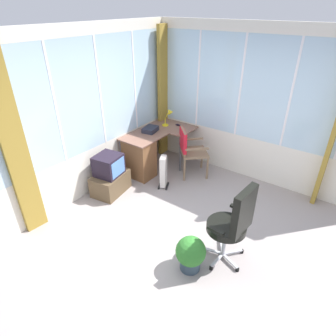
{
  "coord_description": "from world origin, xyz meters",
  "views": [
    {
      "loc": [
        -2.68,
        -1.5,
        2.95
      ],
      "look_at": [
        0.46,
        0.79,
        0.7
      ],
      "focal_mm": 30.73,
      "sensor_mm": 36.0,
      "label": 1
    }
  ],
  "objects": [
    {
      "name": "office_chair",
      "position": [
        -0.05,
        -0.57,
        0.65
      ],
      "size": [
        0.61,
        0.58,
        1.15
      ],
      "color": "#B7B7BF",
      "rests_on": "ground"
    },
    {
      "name": "ground",
      "position": [
        0.0,
        0.0,
        -0.03
      ],
      "size": [
        5.18,
        5.24,
        0.06
      ],
      "primitive_type": "cube",
      "color": "gray"
    },
    {
      "name": "desk",
      "position": [
        0.96,
        1.78,
        0.42
      ],
      "size": [
        1.41,
        0.9,
        0.77
      ],
      "color": "brown",
      "rests_on": "ground"
    },
    {
      "name": "curtain_north_left",
      "position": [
        -1.15,
        2.07,
        1.3
      ],
      "size": [
        0.31,
        0.09,
        2.61
      ],
      "primitive_type": "cube",
      "rotation": [
        0.0,
        0.0,
        -0.08
      ],
      "color": "olive",
      "rests_on": "ground"
    },
    {
      "name": "east_window_panel",
      "position": [
        2.12,
        0.0,
        1.35
      ],
      "size": [
        0.07,
        4.24,
        2.71
      ],
      "color": "silver",
      "rests_on": "ground"
    },
    {
      "name": "wooden_armchair",
      "position": [
        1.46,
        1.06,
        0.6
      ],
      "size": [
        0.68,
        0.68,
        0.95
      ],
      "color": "#84694D",
      "rests_on": "ground"
    },
    {
      "name": "curtain_corner",
      "position": [
        1.99,
        2.02,
        1.3
      ],
      "size": [
        0.31,
        0.08,
        2.61
      ],
      "primitive_type": "cube",
      "rotation": [
        0.0,
        0.0,
        0.02
      ],
      "color": "olive",
      "rests_on": "ground"
    },
    {
      "name": "tv_remote",
      "position": [
        1.87,
        1.53,
        0.78
      ],
      "size": [
        0.06,
        0.15,
        0.02
      ],
      "primitive_type": "cube",
      "rotation": [
        0.0,
        0.0,
        -0.09
      ],
      "color": "black",
      "rests_on": "desk"
    },
    {
      "name": "paper_tray",
      "position": [
        1.3,
        1.82,
        0.82
      ],
      "size": [
        0.34,
        0.28,
        0.09
      ],
      "primitive_type": "cube",
      "rotation": [
        0.0,
        0.0,
        0.18
      ],
      "color": "#212330",
      "rests_on": "desk"
    },
    {
      "name": "curtain_east_far",
      "position": [
        2.04,
        -1.17,
        1.3
      ],
      "size": [
        0.31,
        0.08,
        2.61
      ],
      "primitive_type": "cube",
      "rotation": [
        0.0,
        0.0,
        0.02
      ],
      "color": "olive",
      "rests_on": "ground"
    },
    {
      "name": "potted_plant",
      "position": [
        -0.46,
        -0.23,
        0.26
      ],
      "size": [
        0.38,
        0.38,
        0.48
      ],
      "color": "#2F3F4D",
      "rests_on": "ground"
    },
    {
      "name": "tv_on_stand",
      "position": [
        0.16,
        1.82,
        0.32
      ],
      "size": [
        0.7,
        0.54,
        0.73
      ],
      "color": "brown",
      "rests_on": "ground"
    },
    {
      "name": "desk_lamp",
      "position": [
        1.8,
        1.72,
        0.98
      ],
      "size": [
        0.24,
        0.21,
        0.33
      ],
      "color": "yellow",
      "rests_on": "desk"
    },
    {
      "name": "space_heater",
      "position": [
        0.86,
        1.18,
        0.31
      ],
      "size": [
        0.29,
        0.25,
        0.61
      ],
      "color": "silver",
      "rests_on": "ground"
    },
    {
      "name": "north_window_panel",
      "position": [
        -0.0,
        2.15,
        1.35
      ],
      "size": [
        4.18,
        0.07,
        2.71
      ],
      "color": "silver",
      "rests_on": "ground"
    }
  ]
}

